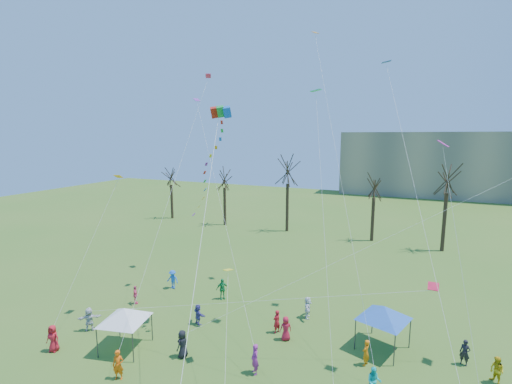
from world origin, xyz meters
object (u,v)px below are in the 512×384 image
at_px(big_box_kite, 212,171).
at_px(canopy_tent_white, 124,314).
at_px(distant_building, 478,165).
at_px(canopy_tent_blue, 384,313).

relative_size(big_box_kite, canopy_tent_white, 5.24).
distance_m(big_box_kite, canopy_tent_white, 11.10).
xyz_separation_m(distant_building, canopy_tent_white, (-30.84, -78.31, -5.05)).
xyz_separation_m(big_box_kite, canopy_tent_white, (-4.21, -4.46, -9.26)).
distance_m(big_box_kite, canopy_tent_blue, 14.88).
xyz_separation_m(distant_building, canopy_tent_blue, (-15.13, -71.47, -4.94)).
height_order(canopy_tent_white, canopy_tent_blue, canopy_tent_blue).
bearing_deg(canopy_tent_blue, distant_building, 78.04).
xyz_separation_m(canopy_tent_white, canopy_tent_blue, (15.70, 6.85, 0.12)).
xyz_separation_m(big_box_kite, canopy_tent_blue, (11.50, 2.39, -9.14)).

